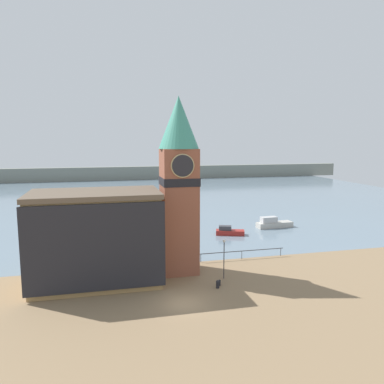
# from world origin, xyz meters

# --- Properties ---
(ground_plane) EXTENTS (160.00, 160.00, 0.00)m
(ground_plane) POSITION_xyz_m (0.00, 0.00, 0.00)
(ground_plane) COLOR #846B4C
(water) EXTENTS (160.00, 120.00, 0.00)m
(water) POSITION_xyz_m (0.00, 71.43, -0.00)
(water) COLOR slate
(water) RESTS_ON ground_plane
(far_shoreline) EXTENTS (180.00, 3.00, 5.00)m
(far_shoreline) POSITION_xyz_m (0.00, 111.43, 2.50)
(far_shoreline) COLOR gray
(far_shoreline) RESTS_ON water
(pier_railing) EXTENTS (11.50, 0.08, 1.09)m
(pier_railing) POSITION_xyz_m (10.06, 11.18, 0.96)
(pier_railing) COLOR #333338
(pier_railing) RESTS_ON ground_plane
(clock_tower) EXTENTS (4.50, 4.50, 19.99)m
(clock_tower) POSITION_xyz_m (1.36, 8.64, 10.61)
(clock_tower) COLOR brown
(clock_tower) RESTS_ON ground_plane
(pier_building) EXTENTS (13.52, 7.90, 9.86)m
(pier_building) POSITION_xyz_m (-7.89, 7.29, 4.95)
(pier_building) COLOR #A88451
(pier_building) RESTS_ON ground_plane
(boat_near) EXTENTS (4.79, 2.98, 1.48)m
(boat_near) POSITION_xyz_m (12.51, 23.23, 0.55)
(boat_near) COLOR maroon
(boat_near) RESTS_ON water
(boat_far) EXTENTS (6.47, 2.26, 1.94)m
(boat_far) POSITION_xyz_m (21.65, 26.26, 0.71)
(boat_far) COLOR #B7B2A8
(boat_far) RESTS_ON water
(mooring_bollard_near) EXTENTS (0.37, 0.37, 0.85)m
(mooring_bollard_near) POSITION_xyz_m (4.20, 2.81, 0.46)
(mooring_bollard_near) COLOR black
(mooring_bollard_near) RESTS_ON ground_plane
(mooring_bollard_far) EXTENTS (0.25, 0.25, 0.66)m
(mooring_bollard_far) POSITION_xyz_m (4.58, 3.38, 0.36)
(mooring_bollard_far) COLOR black
(mooring_bollard_far) RESTS_ON ground_plane
(lamp_post) EXTENTS (0.32, 0.32, 4.45)m
(lamp_post) POSITION_xyz_m (5.66, 5.23, 3.06)
(lamp_post) COLOR #2D2D33
(lamp_post) RESTS_ON ground_plane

